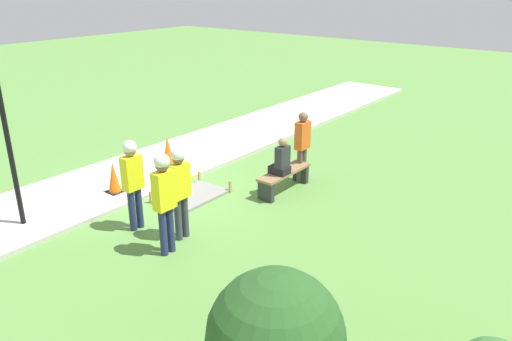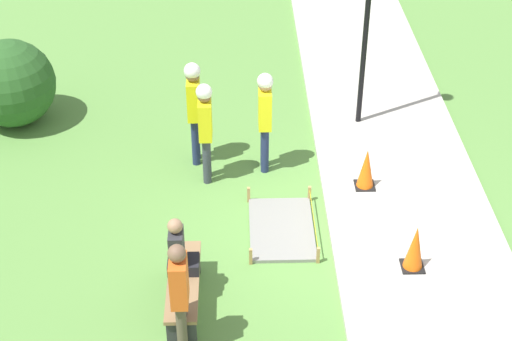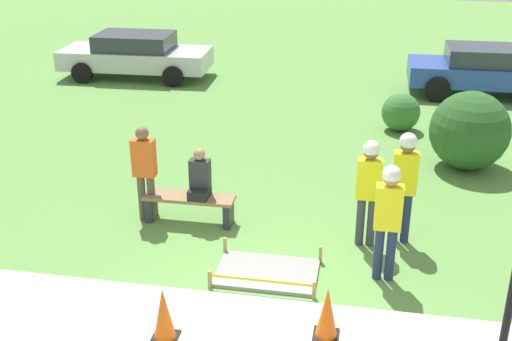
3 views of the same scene
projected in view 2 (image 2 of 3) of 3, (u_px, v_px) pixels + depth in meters
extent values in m
plane|color=#5B8E42|center=(329.00, 232.00, 12.53)|extent=(60.00, 60.00, 0.00)
cube|color=#BCB7AD|center=(414.00, 228.00, 12.53)|extent=(28.00, 2.73, 0.10)
cube|color=gray|center=(281.00, 229.00, 12.53)|extent=(1.57, 1.02, 0.06)
cube|color=tan|center=(318.00, 255.00, 11.84)|extent=(0.05, 0.05, 0.29)
cube|color=tan|center=(309.00, 194.00, 13.12)|extent=(0.05, 0.05, 0.29)
cube|color=tan|center=(251.00, 256.00, 11.81)|extent=(0.05, 0.05, 0.29)
cube|color=tan|center=(249.00, 195.00, 13.10)|extent=(0.05, 0.05, 0.29)
cube|color=yellow|center=(314.00, 219.00, 12.44)|extent=(1.57, 0.00, 0.04)
cube|color=black|center=(412.00, 266.00, 11.68)|extent=(0.34, 0.34, 0.02)
cone|color=orange|center=(415.00, 247.00, 11.46)|extent=(0.29, 0.29, 0.74)
cube|color=black|center=(365.00, 185.00, 13.37)|extent=(0.34, 0.34, 0.02)
cone|color=orange|center=(366.00, 168.00, 13.16)|extent=(0.29, 0.29, 0.71)
cube|color=#2D2D33|center=(182.00, 332.00, 10.44)|extent=(0.12, 0.40, 0.45)
cube|color=#2D2D33|center=(187.00, 260.00, 11.62)|extent=(0.12, 0.40, 0.45)
cube|color=olive|center=(183.00, 281.00, 10.88)|extent=(1.64, 0.44, 0.06)
cube|color=black|center=(184.00, 265.00, 10.98)|extent=(0.34, 0.44, 0.18)
cube|color=#2D2D33|center=(176.00, 246.00, 10.78)|extent=(0.36, 0.20, 0.50)
sphere|color=#A37A5B|center=(175.00, 226.00, 10.58)|extent=(0.21, 0.21, 0.21)
cylinder|color=navy|center=(196.00, 142.00, 13.85)|extent=(0.14, 0.14, 0.91)
cylinder|color=navy|center=(196.00, 137.00, 14.00)|extent=(0.14, 0.14, 0.91)
cube|color=yellow|center=(194.00, 100.00, 13.46)|extent=(0.40, 0.22, 0.72)
sphere|color=brown|center=(192.00, 75.00, 13.18)|extent=(0.25, 0.25, 0.25)
sphere|color=white|center=(192.00, 71.00, 13.15)|extent=(0.28, 0.28, 0.28)
cylinder|color=navy|center=(265.00, 150.00, 13.67)|extent=(0.14, 0.14, 0.88)
cylinder|color=navy|center=(264.00, 145.00, 13.82)|extent=(0.14, 0.14, 0.88)
cube|color=yellow|center=(265.00, 109.00, 13.30)|extent=(0.40, 0.22, 0.69)
sphere|color=#A37A5B|center=(265.00, 85.00, 13.03)|extent=(0.24, 0.24, 0.24)
sphere|color=white|center=(265.00, 81.00, 12.99)|extent=(0.27, 0.27, 0.27)
cylinder|color=#383D47|center=(207.00, 161.00, 13.40)|extent=(0.14, 0.14, 0.87)
cylinder|color=#383D47|center=(207.00, 155.00, 13.55)|extent=(0.14, 0.14, 0.87)
cube|color=yellow|center=(205.00, 120.00, 13.03)|extent=(0.40, 0.22, 0.69)
sphere|color=brown|center=(204.00, 95.00, 12.77)|extent=(0.23, 0.23, 0.23)
sphere|color=white|center=(204.00, 92.00, 12.73)|extent=(0.27, 0.27, 0.27)
cylinder|color=brown|center=(182.00, 329.00, 10.20)|extent=(0.14, 0.14, 0.86)
cylinder|color=brown|center=(183.00, 319.00, 10.35)|extent=(0.14, 0.14, 0.86)
cube|color=#E55B1E|center=(179.00, 281.00, 9.83)|extent=(0.40, 0.22, 0.68)
sphere|color=brown|center=(177.00, 253.00, 9.57)|extent=(0.23, 0.23, 0.23)
cylinder|color=black|center=(367.00, 20.00, 13.95)|extent=(0.10, 0.10, 4.17)
sphere|color=#285623|center=(11.00, 83.00, 14.84)|extent=(1.68, 1.68, 1.68)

